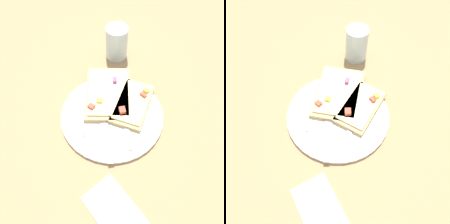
# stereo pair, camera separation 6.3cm
# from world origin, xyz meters

# --- Properties ---
(ground_plane) EXTENTS (4.00, 4.00, 0.00)m
(ground_plane) POSITION_xyz_m (0.00, 0.00, 0.00)
(ground_plane) COLOR #9E7A51
(plate) EXTENTS (0.30, 0.30, 0.01)m
(plate) POSITION_xyz_m (0.00, 0.00, 0.01)
(plate) COLOR silver
(plate) RESTS_ON ground
(fork) EXTENTS (0.18, 0.12, 0.01)m
(fork) POSITION_xyz_m (-0.02, -0.03, 0.01)
(fork) COLOR #B7B7BC
(fork) RESTS_ON plate
(knife) EXTENTS (0.20, 0.12, 0.01)m
(knife) POSITION_xyz_m (-0.03, 0.05, 0.01)
(knife) COLOR #B7B7BC
(knife) RESTS_ON plate
(pizza_slice_main) EXTENTS (0.24, 0.23, 0.03)m
(pizza_slice_main) POSITION_xyz_m (0.06, -0.04, 0.02)
(pizza_slice_main) COLOR tan
(pizza_slice_main) RESTS_ON plate
(pizza_slice_corner) EXTENTS (0.17, 0.19, 0.03)m
(pizza_slice_corner) POSITION_xyz_m (-0.01, -0.07, 0.02)
(pizza_slice_corner) COLOR tan
(pizza_slice_corner) RESTS_ON plate
(crumb_scatter) EXTENTS (0.03, 0.09, 0.01)m
(crumb_scatter) POSITION_xyz_m (-0.00, 0.03, 0.02)
(crumb_scatter) COLOR tan
(crumb_scatter) RESTS_ON plate
(drinking_glass) EXTENTS (0.07, 0.07, 0.11)m
(drinking_glass) POSITION_xyz_m (0.19, -0.17, 0.06)
(drinking_glass) COLOR silver
(drinking_glass) RESTS_ON ground
(napkin) EXTENTS (0.15, 0.09, 0.01)m
(napkin) POSITION_xyz_m (-0.21, 0.16, 0.00)
(napkin) COLOR beige
(napkin) RESTS_ON ground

